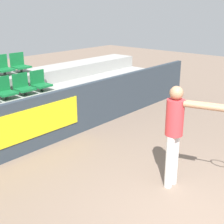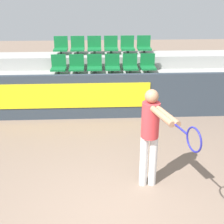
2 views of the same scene
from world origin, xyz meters
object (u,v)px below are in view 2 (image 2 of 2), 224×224
(stadium_chair_6, at_px, (59,66))
(tennis_player, at_px, (152,131))
(stadium_chair_0, at_px, (56,88))
(stadium_chair_13, at_px, (78,46))
(stadium_chair_7, at_px, (77,65))
(stadium_chair_4, at_px, (133,87))
(stadium_chair_8, at_px, (95,65))
(stadium_chair_3, at_px, (114,87))
(stadium_chair_14, at_px, (94,46))
(stadium_chair_15, at_px, (111,46))
(stadium_chair_12, at_px, (61,47))
(stadium_chair_17, at_px, (144,46))
(stadium_chair_5, at_px, (152,86))
(stadium_chair_2, at_px, (95,87))
(stadium_chair_11, at_px, (148,65))
(stadium_chair_1, at_px, (75,88))
(stadium_chair_16, at_px, (128,46))
(stadium_chair_10, at_px, (130,65))
(stadium_chair_9, at_px, (112,65))

(stadium_chair_6, xyz_separation_m, tennis_player, (1.93, -4.41, 0.06))
(stadium_chair_0, relative_size, stadium_chair_13, 1.00)
(tennis_player, bearing_deg, stadium_chair_7, 91.80)
(stadium_chair_4, xyz_separation_m, stadium_chair_8, (-1.02, 0.87, 0.37))
(stadium_chair_3, xyz_separation_m, stadium_chair_7, (-1.02, 0.87, 0.37))
(stadium_chair_14, height_order, tennis_player, tennis_player)
(stadium_chair_15, bearing_deg, stadium_chair_6, -150.43)
(stadium_chair_4, bearing_deg, stadium_chair_12, 139.60)
(stadium_chair_4, height_order, tennis_player, tennis_player)
(stadium_chair_3, distance_m, stadium_chair_12, 2.44)
(stadium_chair_17, bearing_deg, stadium_chair_5, -90.00)
(stadium_chair_3, xyz_separation_m, tennis_player, (0.39, -3.54, 0.44))
(stadium_chair_2, xyz_separation_m, stadium_chair_11, (1.54, 0.87, 0.37))
(stadium_chair_8, xyz_separation_m, stadium_chair_12, (-1.02, 0.87, 0.37))
(stadium_chair_1, height_order, stadium_chair_2, same)
(stadium_chair_2, bearing_deg, stadium_chair_6, 139.60)
(stadium_chair_13, relative_size, stadium_chair_17, 1.00)
(stadium_chair_4, bearing_deg, stadium_chair_3, 180.00)
(stadium_chair_8, relative_size, tennis_player, 0.31)
(stadium_chair_5, xyz_separation_m, stadium_chair_12, (-2.56, 1.74, 0.75))
(stadium_chair_3, height_order, stadium_chair_6, stadium_chair_6)
(stadium_chair_16, bearing_deg, stadium_chair_15, 180.00)
(stadium_chair_4, height_order, stadium_chair_8, stadium_chair_8)
(stadium_chair_2, distance_m, stadium_chair_14, 1.90)
(stadium_chair_7, xyz_separation_m, tennis_player, (1.42, -4.41, 0.06))
(stadium_chair_1, relative_size, stadium_chair_17, 1.00)
(stadium_chair_1, height_order, stadium_chair_14, stadium_chair_14)
(stadium_chair_6, height_order, stadium_chair_14, stadium_chair_14)
(stadium_chair_6, xyz_separation_m, stadium_chair_17, (2.56, 0.87, 0.37))
(stadium_chair_0, relative_size, stadium_chair_10, 1.00)
(stadium_chair_7, xyz_separation_m, stadium_chair_17, (2.05, 0.87, 0.37))
(stadium_chair_12, bearing_deg, stadium_chair_17, 0.00)
(stadium_chair_12, bearing_deg, stadium_chair_16, 0.00)
(tennis_player, bearing_deg, stadium_chair_9, 79.09)
(stadium_chair_10, bearing_deg, stadium_chair_6, 180.00)
(stadium_chair_7, height_order, stadium_chair_9, same)
(stadium_chair_12, height_order, stadium_chair_14, same)
(stadium_chair_10, bearing_deg, stadium_chair_11, 0.00)
(stadium_chair_4, relative_size, stadium_chair_16, 1.00)
(stadium_chair_10, bearing_deg, stadium_chair_9, 180.00)
(stadium_chair_0, distance_m, stadium_chair_15, 2.44)
(stadium_chair_3, height_order, stadium_chair_11, stadium_chair_11)
(stadium_chair_0, height_order, stadium_chair_4, same)
(stadium_chair_15, xyz_separation_m, stadium_chair_17, (1.02, 0.00, 0.00))
(stadium_chair_15, bearing_deg, stadium_chair_2, -106.37)
(stadium_chair_15, bearing_deg, stadium_chair_1, -120.43)
(stadium_chair_8, relative_size, stadium_chair_13, 1.00)
(stadium_chair_8, xyz_separation_m, stadium_chair_9, (0.51, 0.00, 0.00))
(stadium_chair_0, height_order, stadium_chair_5, same)
(stadium_chair_9, distance_m, stadium_chair_12, 1.80)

